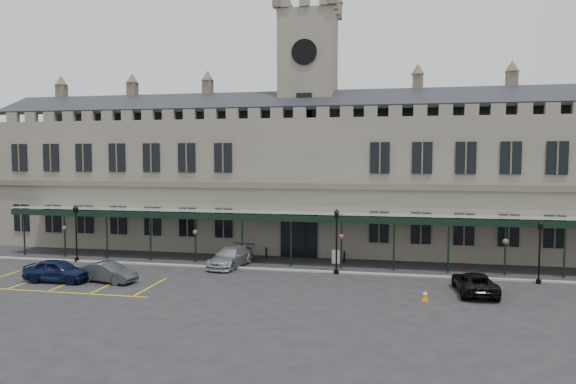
% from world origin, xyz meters
% --- Properties ---
extents(ground, '(140.00, 140.00, 0.00)m').
position_xyz_m(ground, '(0.00, 0.00, 0.00)').
color(ground, black).
extents(station_building, '(60.00, 10.36, 17.30)m').
position_xyz_m(station_building, '(0.00, 15.91, 6.47)').
color(station_building, '#686257').
rests_on(station_building, ground).
extents(clock_tower, '(5.60, 5.60, 24.80)m').
position_xyz_m(clock_tower, '(0.00, 16.00, 13.11)').
color(clock_tower, '#686257').
rests_on(clock_tower, ground).
extents(canopy, '(50.00, 4.10, 4.30)m').
position_xyz_m(canopy, '(0.00, 7.46, 2.40)').
color(canopy, '#8C9E93').
rests_on(canopy, ground).
extents(kerb, '(60.00, 0.40, 0.12)m').
position_xyz_m(kerb, '(0.00, 5.50, 0.06)').
color(kerb, gray).
rests_on(kerb, ground).
extents(parking_markings, '(16.00, 6.00, 0.01)m').
position_xyz_m(parking_markings, '(-14.00, -1.50, 0.00)').
color(parking_markings, gold).
rests_on(parking_markings, ground).
extents(tree_behind_left, '(6.00, 6.00, 16.00)m').
position_xyz_m(tree_behind_left, '(-22.00, 25.00, 12.81)').
color(tree_behind_left, '#332314').
rests_on(tree_behind_left, ground).
extents(tree_behind_mid, '(6.00, 6.00, 16.00)m').
position_xyz_m(tree_behind_mid, '(8.00, 25.00, 12.81)').
color(tree_behind_mid, '#332314').
rests_on(tree_behind_mid, ground).
extents(tree_behind_right, '(6.00, 6.00, 16.00)m').
position_xyz_m(tree_behind_right, '(24.00, 25.00, 12.81)').
color(tree_behind_right, '#332314').
rests_on(tree_behind_right, ground).
extents(lamp_post_left, '(0.45, 0.45, 4.78)m').
position_xyz_m(lamp_post_left, '(-17.74, 5.46, 2.84)').
color(lamp_post_left, black).
rests_on(lamp_post_left, ground).
extents(lamp_post_mid, '(0.46, 0.46, 4.88)m').
position_xyz_m(lamp_post_mid, '(3.81, 5.26, 2.89)').
color(lamp_post_mid, black).
rests_on(lamp_post_mid, ground).
extents(lamp_post_right, '(0.42, 0.42, 4.41)m').
position_xyz_m(lamp_post_right, '(17.73, 4.98, 2.62)').
color(lamp_post_right, black).
rests_on(lamp_post_right, ground).
extents(traffic_cone, '(0.42, 0.42, 0.66)m').
position_xyz_m(traffic_cone, '(9.80, -0.84, 0.32)').
color(traffic_cone, orange).
rests_on(traffic_cone, ground).
extents(sign_board, '(0.66, 0.11, 1.13)m').
position_xyz_m(sign_board, '(3.41, 8.84, 0.55)').
color(sign_board, black).
rests_on(sign_board, ground).
extents(bollard_left, '(0.16, 0.16, 0.92)m').
position_xyz_m(bollard_left, '(-2.70, 10.02, 0.46)').
color(bollard_left, black).
rests_on(bollard_left, ground).
extents(bollard_right, '(0.16, 0.16, 0.88)m').
position_xyz_m(bollard_right, '(4.01, 9.77, 0.44)').
color(bollard_right, black).
rests_on(bollard_right, ground).
extents(car_left_a, '(4.65, 1.93, 1.58)m').
position_xyz_m(car_left_a, '(-15.00, -0.88, 0.79)').
color(car_left_a, black).
rests_on(car_left_a, ground).
extents(car_left_b, '(4.33, 2.24, 1.36)m').
position_xyz_m(car_left_b, '(-11.50, -0.29, 0.68)').
color(car_left_b, '#313337').
rests_on(car_left_b, ground).
extents(car_taxi, '(2.98, 5.55, 1.53)m').
position_xyz_m(car_taxi, '(-4.66, 6.14, 0.76)').
color(car_taxi, '#95979D').
rests_on(car_taxi, ground).
extents(car_van, '(2.49, 5.00, 1.36)m').
position_xyz_m(car_van, '(13.00, 1.52, 0.68)').
color(car_van, black).
rests_on(car_van, ground).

